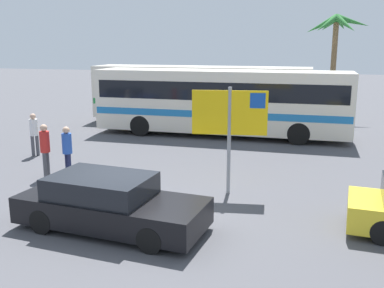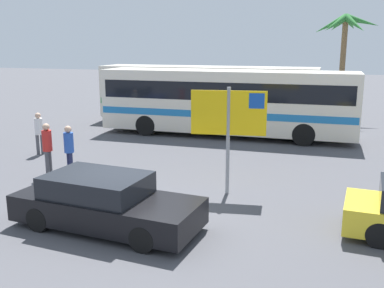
{
  "view_description": "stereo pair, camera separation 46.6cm",
  "coord_description": "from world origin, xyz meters",
  "px_view_note": "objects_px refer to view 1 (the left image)",
  "views": [
    {
      "loc": [
        4.15,
        -9.57,
        4.41
      ],
      "look_at": [
        0.56,
        3.6,
        1.3
      ],
      "focal_mm": 41.27,
      "sensor_mm": 36.0,
      "label": 1
    },
    {
      "loc": [
        4.6,
        -9.44,
        4.41
      ],
      "look_at": [
        0.56,
        3.6,
        1.3
      ],
      "focal_mm": 41.27,
      "sensor_mm": 36.0,
      "label": 2
    }
  ],
  "objects_px": {
    "bus_front_coach": "(221,99)",
    "pedestrian_near_sign": "(34,131)",
    "ferry_sign": "(231,117)",
    "pedestrian_crossing_lot": "(45,146)",
    "car_black": "(109,204)",
    "pedestrian_by_bus": "(67,148)",
    "bus_rear_coach": "(200,92)"
  },
  "relations": [
    {
      "from": "bus_front_coach",
      "to": "pedestrian_near_sign",
      "type": "xyz_separation_m",
      "value": [
        -6.37,
        -5.91,
        -0.77
      ]
    },
    {
      "from": "ferry_sign",
      "to": "pedestrian_crossing_lot",
      "type": "height_order",
      "value": "ferry_sign"
    },
    {
      "from": "car_black",
      "to": "pedestrian_near_sign",
      "type": "height_order",
      "value": "pedestrian_near_sign"
    },
    {
      "from": "ferry_sign",
      "to": "car_black",
      "type": "distance_m",
      "value": 4.44
    },
    {
      "from": "pedestrian_by_bus",
      "to": "pedestrian_near_sign",
      "type": "xyz_separation_m",
      "value": [
        -2.88,
        2.34,
        -0.03
      ]
    },
    {
      "from": "ferry_sign",
      "to": "pedestrian_crossing_lot",
      "type": "bearing_deg",
      "value": 172.63
    },
    {
      "from": "pedestrian_crossing_lot",
      "to": "pedestrian_near_sign",
      "type": "distance_m",
      "value": 3.28
    },
    {
      "from": "ferry_sign",
      "to": "car_black",
      "type": "bearing_deg",
      "value": -133.01
    },
    {
      "from": "ferry_sign",
      "to": "pedestrian_near_sign",
      "type": "height_order",
      "value": "ferry_sign"
    },
    {
      "from": "car_black",
      "to": "pedestrian_by_bus",
      "type": "height_order",
      "value": "pedestrian_by_bus"
    },
    {
      "from": "car_black",
      "to": "pedestrian_near_sign",
      "type": "distance_m",
      "value": 8.35
    },
    {
      "from": "car_black",
      "to": "pedestrian_crossing_lot",
      "type": "distance_m",
      "value": 5.11
    },
    {
      "from": "bus_front_coach",
      "to": "bus_rear_coach",
      "type": "distance_m",
      "value": 3.68
    },
    {
      "from": "bus_rear_coach",
      "to": "pedestrian_by_bus",
      "type": "height_order",
      "value": "bus_rear_coach"
    },
    {
      "from": "pedestrian_crossing_lot",
      "to": "pedestrian_by_bus",
      "type": "distance_m",
      "value": 0.75
    },
    {
      "from": "pedestrian_near_sign",
      "to": "pedestrian_crossing_lot",
      "type": "bearing_deg",
      "value": 173.3
    },
    {
      "from": "pedestrian_crossing_lot",
      "to": "pedestrian_near_sign",
      "type": "xyz_separation_m",
      "value": [
        -2.14,
        2.49,
        -0.07
      ]
    },
    {
      "from": "car_black",
      "to": "bus_rear_coach",
      "type": "bearing_deg",
      "value": 101.34
    },
    {
      "from": "ferry_sign",
      "to": "bus_front_coach",
      "type": "bearing_deg",
      "value": 95.41
    },
    {
      "from": "car_black",
      "to": "pedestrian_crossing_lot",
      "type": "relative_size",
      "value": 2.6
    },
    {
      "from": "bus_rear_coach",
      "to": "pedestrian_crossing_lot",
      "type": "distance_m",
      "value": 11.84
    },
    {
      "from": "ferry_sign",
      "to": "pedestrian_by_bus",
      "type": "xyz_separation_m",
      "value": [
        -5.49,
        0.06,
        -1.28
      ]
    },
    {
      "from": "bus_rear_coach",
      "to": "ferry_sign",
      "type": "relative_size",
      "value": 3.79
    },
    {
      "from": "car_black",
      "to": "pedestrian_crossing_lot",
      "type": "bearing_deg",
      "value": 145.29
    },
    {
      "from": "bus_rear_coach",
      "to": "ferry_sign",
      "type": "height_order",
      "value": "ferry_sign"
    },
    {
      "from": "bus_rear_coach",
      "to": "pedestrian_crossing_lot",
      "type": "xyz_separation_m",
      "value": [
        -2.37,
        -11.58,
        -0.7
      ]
    },
    {
      "from": "bus_rear_coach",
      "to": "bus_front_coach",
      "type": "bearing_deg",
      "value": -59.67
    },
    {
      "from": "bus_front_coach",
      "to": "pedestrian_crossing_lot",
      "type": "relative_size",
      "value": 6.65
    },
    {
      "from": "car_black",
      "to": "pedestrian_by_bus",
      "type": "xyz_separation_m",
      "value": [
        -3.14,
        3.43,
        0.4
      ]
    },
    {
      "from": "pedestrian_crossing_lot",
      "to": "car_black",
      "type": "bearing_deg",
      "value": -46.9
    },
    {
      "from": "pedestrian_crossing_lot",
      "to": "pedestrian_near_sign",
      "type": "bearing_deg",
      "value": 124.03
    },
    {
      "from": "ferry_sign",
      "to": "pedestrian_near_sign",
      "type": "relative_size",
      "value": 1.86
    }
  ]
}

